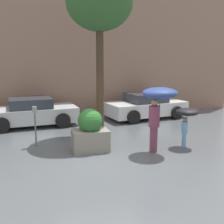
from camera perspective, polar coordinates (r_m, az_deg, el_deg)
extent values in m
plane|color=#51565B|center=(8.21, -2.19, -9.53)|extent=(40.00, 40.00, 0.00)
cube|color=#8C6B5B|center=(14.10, -8.75, 11.26)|extent=(18.00, 0.30, 6.00)
cube|color=gray|center=(8.85, -4.44, -5.76)|extent=(1.12, 0.75, 0.67)
sphere|color=#286028|center=(8.69, -4.50, -1.83)|extent=(0.76, 0.76, 0.76)
cylinder|color=brown|center=(8.79, 8.44, -5.50)|extent=(0.24, 0.24, 0.81)
cylinder|color=brown|center=(8.62, 8.57, -0.87)|extent=(0.34, 0.34, 0.64)
sphere|color=#997056|center=(8.54, 8.65, 1.94)|extent=(0.22, 0.22, 0.22)
cylinder|color=#4C4C51|center=(8.54, 9.66, 1.55)|extent=(0.02, 0.02, 0.69)
ellipsoid|color=navy|center=(8.50, 9.73, 3.84)|extent=(1.06, 1.06, 0.34)
cylinder|color=#669ED1|center=(9.50, 14.41, -5.52)|extent=(0.14, 0.14, 0.48)
cylinder|color=#669ED1|center=(9.39, 14.53, -3.02)|extent=(0.20, 0.20, 0.38)
sphere|color=#997056|center=(9.34, 14.61, -1.51)|extent=(0.13, 0.13, 0.13)
cylinder|color=#4C4C51|center=(9.40, 15.00, -1.42)|extent=(0.02, 0.02, 0.48)
ellipsoid|color=black|center=(9.35, 15.07, 0.01)|extent=(0.74, 0.74, 0.24)
cube|color=#B7BCC1|center=(12.59, -16.12, -0.50)|extent=(4.00, 2.10, 0.62)
cube|color=#2D333D|center=(12.51, -16.24, 1.83)|extent=(1.86, 1.66, 0.42)
cylinder|color=black|center=(11.72, -21.53, -2.49)|extent=(0.64, 0.27, 0.62)
cylinder|color=black|center=(13.47, -21.48, -0.84)|extent=(0.64, 0.27, 0.62)
cylinder|color=black|center=(11.91, -9.96, -1.69)|extent=(0.64, 0.27, 0.62)
cylinder|color=black|center=(13.63, -11.39, -0.16)|extent=(0.64, 0.27, 0.62)
cube|color=silver|center=(13.79, 6.83, 0.80)|extent=(4.04, 2.35, 0.62)
cube|color=#2D333D|center=(13.71, 6.88, 2.93)|extent=(1.93, 1.76, 0.42)
cylinder|color=black|center=(12.47, 4.34, -0.99)|extent=(0.65, 0.31, 0.62)
cylinder|color=black|center=(14.03, 0.78, 0.35)|extent=(0.65, 0.31, 0.62)
cylinder|color=black|center=(13.77, 12.96, -0.12)|extent=(0.65, 0.31, 0.62)
cylinder|color=black|center=(15.19, 8.85, 1.03)|extent=(0.65, 0.31, 0.62)
cylinder|color=#423323|center=(10.29, -2.45, 6.42)|extent=(0.27, 0.27, 4.14)
ellipsoid|color=#2D5628|center=(10.45, -2.58, 21.43)|extent=(2.34, 2.34, 1.99)
cylinder|color=#595B60|center=(9.55, -15.28, -3.45)|extent=(0.05, 0.05, 1.13)
cylinder|color=gray|center=(9.42, -15.48, 0.48)|extent=(0.14, 0.14, 0.20)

